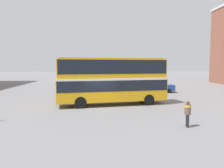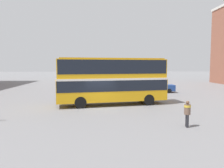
% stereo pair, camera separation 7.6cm
% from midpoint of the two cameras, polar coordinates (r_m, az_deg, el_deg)
% --- Properties ---
extents(ground_plane, '(240.00, 240.00, 0.00)m').
position_cam_midpoint_polar(ground_plane, '(20.24, -3.06, -6.20)').
color(ground_plane, slate).
extents(double_decker_bus, '(10.96, 4.38, 4.59)m').
position_cam_midpoint_polar(double_decker_bus, '(21.38, -0.10, 1.54)').
color(double_decker_bus, gold).
rests_on(double_decker_bus, ground_plane).
extents(pedestrian_foreground, '(0.48, 0.48, 1.68)m').
position_cam_midpoint_polar(pedestrian_foreground, '(14.59, 19.02, -6.68)').
color(pedestrian_foreground, '#232328').
rests_on(pedestrian_foreground, ground_plane).
extents(parked_car_kerb_near, '(4.68, 1.98, 1.69)m').
position_cam_midpoint_polar(parked_car_kerb_near, '(32.12, 11.68, -0.67)').
color(parked_car_kerb_near, navy).
rests_on(parked_car_kerb_near, ground_plane).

